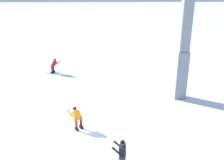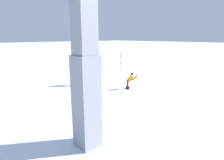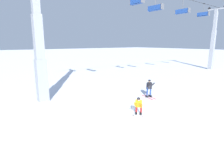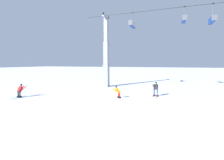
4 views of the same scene
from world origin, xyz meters
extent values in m
plane|color=white|center=(0.00, 0.00, 0.00)|extent=(260.00, 260.00, 0.00)
cube|color=white|center=(-0.99, 0.11, 0.01)|extent=(1.32, 1.09, 0.01)
cube|color=black|center=(-0.99, 0.11, 0.09)|extent=(0.29, 0.26, 0.16)
cylinder|color=maroon|center=(-0.99, 0.11, 0.47)|extent=(0.13, 0.13, 0.60)
cube|color=white|center=(-1.18, 0.35, 0.01)|extent=(1.32, 1.09, 0.01)
cube|color=black|center=(-1.18, 0.35, 0.09)|extent=(0.29, 0.26, 0.16)
cylinder|color=maroon|center=(-1.18, 0.35, 0.47)|extent=(0.13, 0.13, 0.60)
cube|color=orange|center=(-1.22, 0.12, 0.82)|extent=(0.68, 0.67, 0.60)
sphere|color=beige|center=(-1.35, 0.02, 1.16)|extent=(0.20, 0.20, 0.20)
sphere|color=black|center=(-1.35, 0.02, 1.20)|extent=(0.22, 0.22, 0.22)
cylinder|color=orange|center=(-1.36, -0.28, 0.90)|extent=(0.41, 0.35, 0.40)
cylinder|color=gray|center=(-1.34, -0.33, 0.38)|extent=(0.31, 0.41, 1.01)
cylinder|color=black|center=(-1.18, -0.26, 0.05)|extent=(0.07, 0.07, 0.01)
cylinder|color=orange|center=(-1.64, 0.08, 0.90)|extent=(0.41, 0.35, 0.40)
cylinder|color=gray|center=(-1.69, 0.10, 0.38)|extent=(0.46, 0.22, 1.01)
cylinder|color=black|center=(-1.58, 0.25, 0.05)|extent=(0.07, 0.07, 0.01)
cube|color=gray|center=(-5.30, 7.16, 1.72)|extent=(0.80, 0.80, 3.44)
cube|color=gray|center=(-5.30, 7.16, 5.17)|extent=(0.67, 0.67, 3.44)
cube|color=#198CCC|center=(-11.39, -3.07, 0.01)|extent=(0.47, 1.75, 0.01)
cube|color=black|center=(-11.39, -3.07, 0.09)|extent=(0.17, 0.30, 0.16)
cylinder|color=black|center=(-11.39, -3.07, 0.49)|extent=(0.13, 0.13, 0.64)
cube|color=#198CCC|center=(-11.04, -3.15, 0.01)|extent=(0.47, 1.75, 0.01)
cube|color=black|center=(-11.04, -3.15, 0.09)|extent=(0.17, 0.30, 0.16)
cylinder|color=black|center=(-11.04, -3.15, 0.49)|extent=(0.13, 0.13, 0.64)
cube|color=red|center=(-11.18, -2.97, 0.90)|extent=(0.52, 0.59, 0.64)
sphere|color=beige|center=(-11.15, -2.83, 1.29)|extent=(0.21, 0.21, 0.21)
sphere|color=black|center=(-11.15, -2.83, 1.32)|extent=(0.23, 0.23, 0.23)
cylinder|color=red|center=(-11.33, -2.58, 1.01)|extent=(0.19, 0.49, 0.42)
cylinder|color=gray|center=(-11.37, -2.54, 0.43)|extent=(0.04, 0.48, 1.09)
cylinder|color=black|center=(-11.45, -2.70, 0.05)|extent=(0.07, 0.07, 0.01)
cylinder|color=red|center=(-10.88, -2.68, 1.01)|extent=(0.19, 0.49, 0.42)
cylinder|color=gray|center=(-10.83, -2.65, 0.43)|extent=(0.23, 0.44, 1.09)
cylinder|color=black|center=(-10.82, -2.83, 0.05)|extent=(0.07, 0.07, 0.01)
cylinder|color=navy|center=(2.30, 2.49, 0.56)|extent=(0.13, 0.13, 0.77)
cube|color=black|center=(2.47, 2.44, 1.05)|extent=(0.47, 0.37, 0.58)
sphere|color=tan|center=(2.46, 2.43, 1.46)|extent=(0.21, 0.21, 0.21)
sphere|color=black|center=(2.46, 2.43, 1.50)|extent=(0.22, 0.22, 0.22)
cylinder|color=black|center=(2.65, 2.19, 1.19)|extent=(0.18, 0.47, 0.41)
cylinder|color=black|center=(2.20, 2.28, 1.19)|extent=(0.18, 0.47, 0.41)
cylinder|color=gray|center=(2.15, 2.27, 0.52)|extent=(0.19, 0.36, 1.09)
camera|label=1|loc=(11.41, 1.69, 7.62)|focal=40.27mm
camera|label=2|loc=(-10.57, 10.83, 4.07)|focal=29.50mm
camera|label=3|loc=(-9.45, -7.73, 4.76)|focal=28.74mm
camera|label=4|loc=(3.43, -14.73, 3.63)|focal=24.29mm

